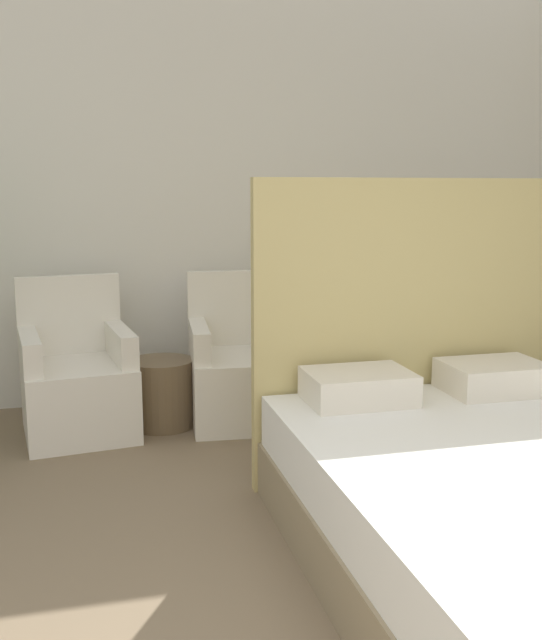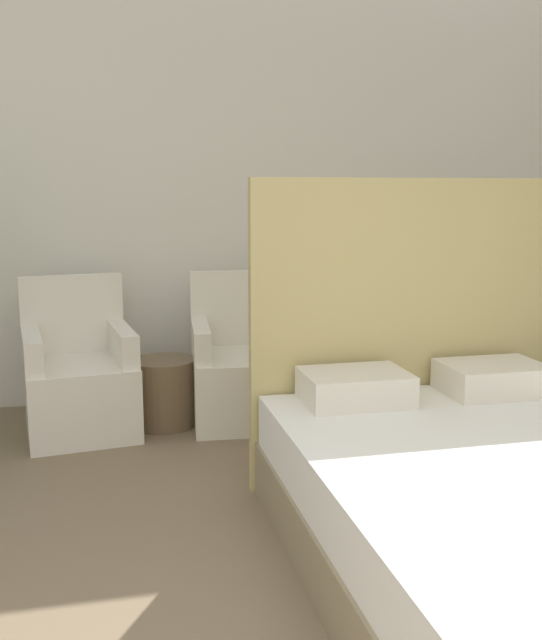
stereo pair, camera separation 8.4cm
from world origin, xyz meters
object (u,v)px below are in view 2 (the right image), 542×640
armchair_near_window_left (80,385)px  side_table (164,392)px  bed (501,497)px  armchair_near_window_right (243,376)px

armchair_near_window_left → side_table: (0.49, 0.01, -0.08)m
bed → side_table: bed is taller
armchair_near_window_left → armchair_near_window_right: (0.98, 0.00, 0.00)m
armchair_near_window_right → side_table: 0.50m
bed → armchair_near_window_right: 2.07m
armchair_near_window_left → bed: bearing=-58.8°
bed → armchair_near_window_right: bed is taller
bed → armchair_near_window_left: bed is taller
side_table → armchair_near_window_right: bearing=-1.5°
bed → side_table: bearing=118.8°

